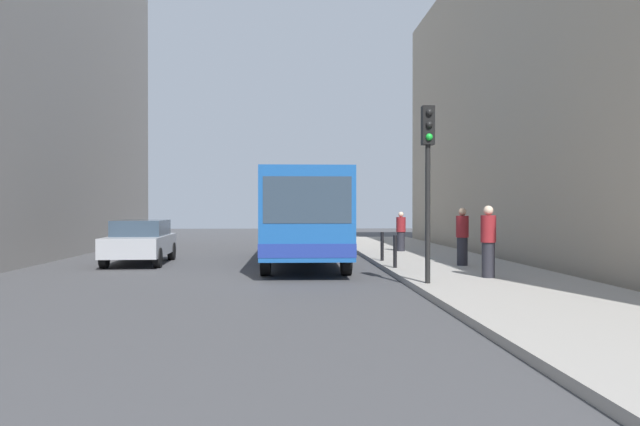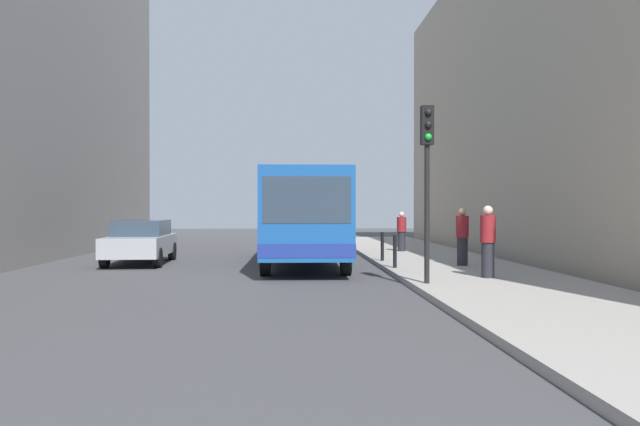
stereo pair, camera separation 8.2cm
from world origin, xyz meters
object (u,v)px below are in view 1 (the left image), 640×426
(bollard_mid, at_px, (382,246))
(pedestrian_far_sidewalk, at_px, (401,232))
(bollard_near, at_px, (395,251))
(traffic_light, at_px, (428,160))
(pedestrian_mid_sidewalk, at_px, (462,237))
(pedestrian_near_signal, at_px, (488,241))
(bus, at_px, (303,213))
(car_beside_bus, at_px, (141,241))

(bollard_mid, distance_m, pedestrian_far_sidewalk, 4.69)
(bollard_mid, bearing_deg, bollard_near, -90.00)
(traffic_light, distance_m, bollard_mid, 6.54)
(traffic_light, bearing_deg, bollard_mid, 90.94)
(pedestrian_far_sidewalk, bearing_deg, bollard_near, -101.87)
(pedestrian_mid_sidewalk, height_order, pedestrian_far_sidewalk, pedestrian_mid_sidewalk)
(bollard_near, xyz_separation_m, pedestrian_mid_sidewalk, (2.17, 0.58, 0.40))
(bollard_near, distance_m, pedestrian_far_sidewalk, 7.00)
(bollard_mid, bearing_deg, pedestrian_near_signal, -69.47)
(traffic_light, distance_m, bollard_near, 4.40)
(pedestrian_near_signal, distance_m, pedestrian_mid_sidewalk, 3.23)
(traffic_light, bearing_deg, bollard_near, 91.55)
(bus, height_order, car_beside_bus, bus)
(car_beside_bus, xyz_separation_m, bollard_mid, (8.12, -0.97, -0.16))
(pedestrian_far_sidewalk, bearing_deg, pedestrian_near_signal, -87.25)
(bollard_mid, bearing_deg, pedestrian_mid_sidewalk, -39.88)
(pedestrian_near_signal, bearing_deg, car_beside_bus, -176.90)
(pedestrian_near_signal, relative_size, pedestrian_far_sidewalk, 1.13)
(pedestrian_mid_sidewalk, bearing_deg, bus, -175.40)
(bollard_near, bearing_deg, bollard_mid, 90.00)
(bus, height_order, traffic_light, traffic_light)
(pedestrian_far_sidewalk, bearing_deg, car_beside_bus, -159.79)
(bus, bearing_deg, pedestrian_far_sidewalk, -139.69)
(pedestrian_mid_sidewalk, bearing_deg, car_beside_bus, -159.21)
(bollard_near, distance_m, bollard_mid, 2.39)
(car_beside_bus, xyz_separation_m, pedestrian_far_sidewalk, (9.59, 3.48, 0.16))
(traffic_light, xyz_separation_m, bollard_mid, (-0.10, 6.09, -2.38))
(bollard_mid, height_order, pedestrian_mid_sidewalk, pedestrian_mid_sidewalk)
(bollard_near, bearing_deg, pedestrian_mid_sidewalk, 15.11)
(pedestrian_mid_sidewalk, bearing_deg, bollard_mid, 176.01)
(bollard_mid, distance_m, pedestrian_mid_sidewalk, 2.85)
(bus, distance_m, bollard_near, 4.46)
(car_beside_bus, relative_size, bollard_near, 4.70)
(traffic_light, xyz_separation_m, pedestrian_far_sidewalk, (1.37, 10.53, -2.06))
(car_beside_bus, height_order, bollard_mid, car_beside_bus)
(bus, relative_size, bollard_mid, 11.63)
(pedestrian_near_signal, bearing_deg, pedestrian_far_sidewalk, 126.50)
(bollard_mid, xyz_separation_m, pedestrian_mid_sidewalk, (2.17, -1.81, 0.40))
(bollard_near, bearing_deg, pedestrian_far_sidewalk, 77.85)
(bollard_mid, relative_size, pedestrian_mid_sidewalk, 0.54)
(bus, bearing_deg, bollard_mid, 157.94)
(bollard_near, height_order, bollard_mid, same)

